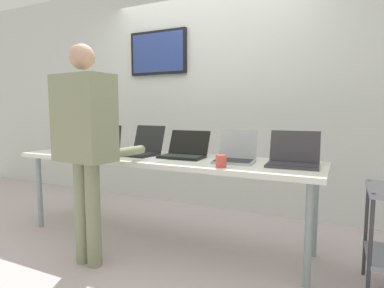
# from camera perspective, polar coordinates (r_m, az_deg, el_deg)

# --- Properties ---
(ground) EXTENTS (8.00, 8.00, 0.04)m
(ground) POSITION_cam_1_polar(r_m,az_deg,el_deg) (3.04, -5.40, -17.08)
(ground) COLOR #C2B1B3
(back_wall) EXTENTS (8.00, 0.11, 2.78)m
(back_wall) POSITION_cam_1_polar(r_m,az_deg,el_deg) (3.81, 3.06, 9.49)
(back_wall) COLOR silver
(back_wall) RESTS_ON ground
(workbench) EXTENTS (2.74, 0.70, 0.76)m
(workbench) POSITION_cam_1_polar(r_m,az_deg,el_deg) (2.83, -5.55, -3.39)
(workbench) COLOR silver
(workbench) RESTS_ON ground
(equipment_box) EXTENTS (0.38, 0.31, 0.36)m
(equipment_box) POSITION_cam_1_polar(r_m,az_deg,el_deg) (3.63, -19.73, 2.08)
(equipment_box) COLOR slate
(equipment_box) RESTS_ON workbench
(laptop_station_0) EXTENTS (0.31, 0.29, 0.26)m
(laptop_station_0) POSITION_cam_1_polar(r_m,az_deg,el_deg) (3.29, -15.83, -0.29)
(laptop_station_0) COLOR black
(laptop_station_0) RESTS_ON workbench
(laptop_station_1) EXTENTS (0.35, 0.36, 0.27)m
(laptop_station_1) POSITION_cam_1_polar(r_m,az_deg,el_deg) (2.98, -8.95, -0.75)
(laptop_station_1) COLOR black
(laptop_station_1) RESTS_ON workbench
(laptop_station_2) EXTENTS (0.39, 0.33, 0.23)m
(laptop_station_2) POSITION_cam_1_polar(r_m,az_deg,el_deg) (2.78, -1.36, -1.31)
(laptop_station_2) COLOR black
(laptop_station_2) RESTS_ON workbench
(laptop_station_3) EXTENTS (0.33, 0.31, 0.25)m
(laptop_station_3) POSITION_cam_1_polar(r_m,az_deg,el_deg) (2.57, 7.82, -1.90)
(laptop_station_3) COLOR #AAB0B5
(laptop_station_3) RESTS_ON workbench
(laptop_station_4) EXTENTS (0.39, 0.34, 0.25)m
(laptop_station_4) POSITION_cam_1_polar(r_m,az_deg,el_deg) (2.49, 17.75, -2.38)
(laptop_station_4) COLOR #3A373C
(laptop_station_4) RESTS_ON workbench
(person) EXTENTS (0.47, 0.62, 1.65)m
(person) POSITION_cam_1_polar(r_m,az_deg,el_deg) (2.47, -18.58, 1.66)
(person) COLOR gray
(person) RESTS_ON ground
(coffee_mug) EXTENTS (0.08, 0.08, 0.09)m
(coffee_mug) POSITION_cam_1_polar(r_m,az_deg,el_deg) (2.31, 5.24, -3.06)
(coffee_mug) COLOR #D54A40
(coffee_mug) RESTS_ON workbench
(paper_sheet) EXTENTS (0.23, 0.31, 0.00)m
(paper_sheet) POSITION_cam_1_polar(r_m,az_deg,el_deg) (2.67, -7.20, -2.81)
(paper_sheet) COLOR white
(paper_sheet) RESTS_ON workbench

